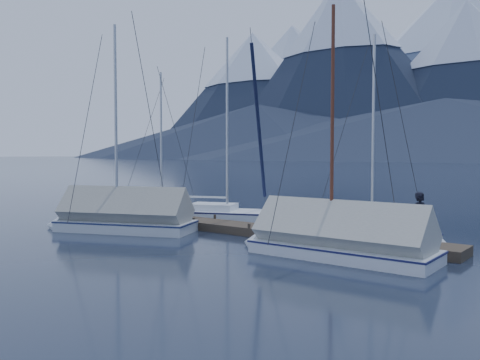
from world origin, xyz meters
name	(u,v)px	position (x,y,z in m)	size (l,w,h in m)	color
ground	(209,238)	(0.00, 0.00, 0.00)	(1000.00, 1000.00, 0.00)	black
dock	(240,230)	(0.00, 2.00, 0.11)	(18.00, 1.50, 0.54)	#382D23
mooring_posts	(231,223)	(-0.50, 2.00, 0.35)	(15.12, 1.52, 0.35)	#382D23
sailboat_open_left	(167,212)	(-6.86, 4.39, 0.15)	(6.49, 2.74, 8.45)	silver
sailboat_open_mid	(237,217)	(-2.44, 4.92, 0.17)	(7.73, 4.72, 9.89)	white
sailboat_open_right	(382,236)	(5.46, 3.82, 0.15)	(6.80, 3.47, 8.66)	silver
sailboat_covered_near	(327,243)	(5.28, -0.21, 0.44)	(6.83, 2.94, 8.85)	white
sailboat_covered_far	(114,220)	(-4.48, -1.01, 0.47)	(7.09, 4.47, 9.58)	silver
person	(421,218)	(7.50, 2.10, 1.19)	(0.62, 0.41, 1.70)	black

